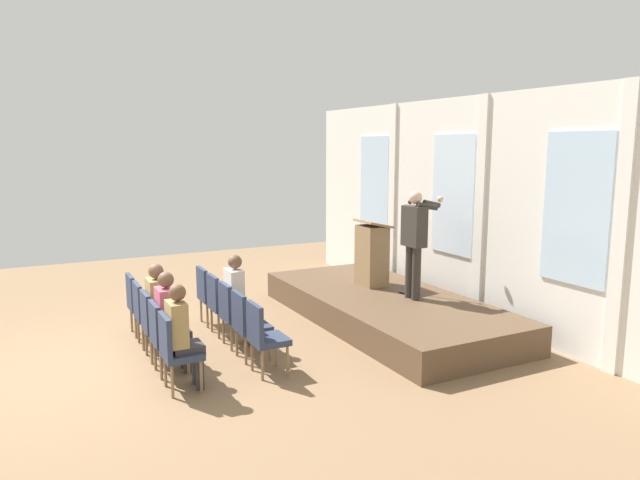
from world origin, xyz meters
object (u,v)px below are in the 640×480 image
at_px(chair_r1_c4, 175,348).
at_px(audience_r1_c2, 160,306).
at_px(mic_stand, 408,273).
at_px(chair_r1_c3, 164,333).
at_px(chair_r1_c0, 139,300).
at_px(chair_r0_c3, 247,321).
at_px(chair_r0_c1, 220,301).
at_px(chair_r1_c2, 155,321).
at_px(chair_r1_c1, 146,310).
at_px(audience_r1_c3, 170,317).
at_px(audience_r0_c2, 238,296).
at_px(audience_r1_c4, 182,331).
at_px(chair_r0_c0, 209,292).
at_px(lectern, 372,254).
at_px(chair_r0_c4, 263,334).
at_px(chair_r0_c2, 233,310).
at_px(speaker, 415,236).

bearing_deg(chair_r1_c4, audience_r1_c2, 176.07).
distance_m(mic_stand, chair_r1_c3, 4.18).
bearing_deg(chair_r1_c0, chair_r0_c3, 31.98).
height_order(chair_r0_c1, chair_r1_c2, same).
height_order(chair_r1_c0, chair_r1_c1, same).
bearing_deg(chair_r0_c1, audience_r1_c3, -40.96).
relative_size(audience_r0_c2, audience_r1_c4, 1.04).
bearing_deg(audience_r0_c2, chair_r0_c0, -176.13).
xyz_separation_m(lectern, chair_r1_c2, (0.70, -3.90, -0.47)).
relative_size(mic_stand, chair_r0_c4, 1.65).
relative_size(chair_r0_c2, chair_r0_c4, 1.00).
distance_m(chair_r0_c2, chair_r1_c1, 1.26).
distance_m(chair_r0_c0, chair_r0_c2, 1.18).
height_order(chair_r0_c0, chair_r1_c4, same).
bearing_deg(chair_r0_c2, chair_r0_c4, 0.00).
relative_size(chair_r0_c1, audience_r0_c2, 0.70).
distance_m(mic_stand, chair_r0_c4, 3.25).
relative_size(audience_r0_c2, chair_r1_c1, 1.43).
bearing_deg(mic_stand, chair_r1_c3, -82.58).
height_order(chair_r0_c2, audience_r1_c4, audience_r1_c4).
bearing_deg(chair_r0_c4, chair_r0_c3, 180.00).
xyz_separation_m(chair_r1_c3, audience_r1_c3, (0.00, 0.08, 0.20)).
xyz_separation_m(chair_r0_c2, chair_r1_c1, (-0.59, -1.11, 0.00)).
bearing_deg(chair_r0_c2, chair_r0_c1, 180.00).
height_order(speaker, chair_r1_c0, speaker).
height_order(audience_r1_c3, audience_r1_c4, audience_r1_c3).
distance_m(chair_r1_c3, audience_r1_c3, 0.22).
bearing_deg(chair_r0_c3, speaker, 94.14).
height_order(speaker, chair_r0_c1, speaker).
bearing_deg(audience_r1_c2, speaker, 84.44).
bearing_deg(chair_r0_c0, chair_r0_c4, 0.00).
distance_m(chair_r0_c0, chair_r1_c0, 1.11).
bearing_deg(chair_r1_c2, audience_r1_c2, 90.00).
xyz_separation_m(chair_r0_c4, chair_r1_c1, (-1.77, -1.11, 0.00)).
height_order(chair_r1_c1, chair_r1_c4, same).
distance_m(chair_r0_c0, audience_r1_c3, 2.06).
relative_size(speaker, chair_r1_c1, 1.84).
xyz_separation_m(chair_r1_c0, audience_r1_c3, (1.77, 0.08, 0.20)).
relative_size(lectern, audience_r1_c3, 0.87).
bearing_deg(chair_r0_c0, chair_r1_c3, -31.98).
distance_m(chair_r1_c1, chair_r1_c4, 1.77).
distance_m(speaker, lectern, 1.18).
xyz_separation_m(speaker, lectern, (-1.09, -0.10, -0.45)).
height_order(lectern, chair_r0_c3, lectern).
distance_m(chair_r1_c2, audience_r1_c2, 0.21).
distance_m(speaker, audience_r1_c3, 4.00).
height_order(chair_r0_c4, chair_r1_c3, same).
height_order(mic_stand, audience_r1_c2, mic_stand).
distance_m(audience_r1_c2, audience_r1_c3, 0.59).
distance_m(chair_r1_c2, audience_r1_c4, 1.20).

